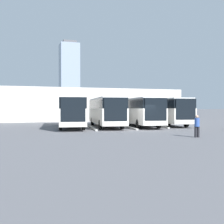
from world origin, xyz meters
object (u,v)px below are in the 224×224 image
Objects in this scene: bus_1 at (139,111)px; bus_2 at (106,111)px; bus_0 at (165,111)px; pedestrian at (197,125)px; bus_3 at (70,111)px.

bus_1 is 1.00× the size of bus_2.
bus_0 reaches higher than pedestrian.
bus_0 is 1.00× the size of bus_3.
bus_2 is 4.07m from bus_3.
bus_0 and bus_3 have the same top height.
bus_0 and bus_1 have the same top height.
pedestrian is at bearing 126.81° from bus_3.
bus_0 is at bearing -158.72° from bus_1.
bus_1 and bus_2 have the same top height.
pedestrian is (4.80, 13.64, -0.95)m from bus_0.
bus_0 is 12.23m from bus_3.
bus_1 is 12.67m from pedestrian.
bus_3 is 7.08× the size of pedestrian.
bus_0 is 14.49m from pedestrian.
bus_0 is 8.17m from bus_2.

